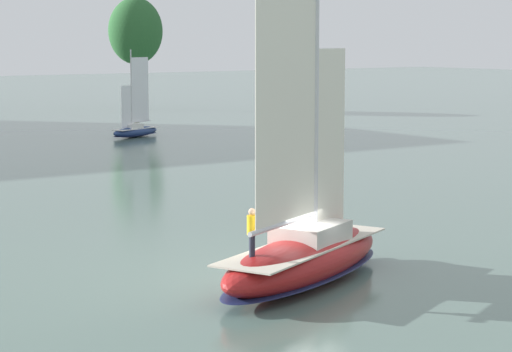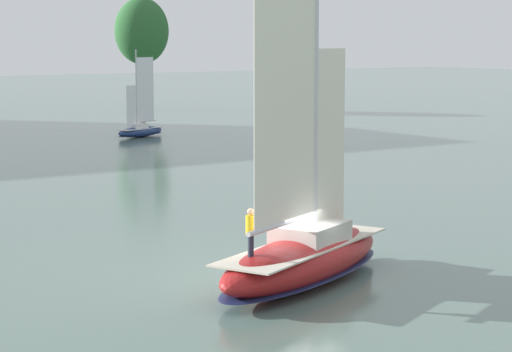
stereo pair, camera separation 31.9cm
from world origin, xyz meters
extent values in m
plane|color=slate|center=(0.00, 0.00, 0.00)|extent=(400.00, 400.00, 0.00)
cylinder|color=#4C3828|center=(36.83, 81.89, 3.69)|extent=(0.59, 0.59, 7.37)
ellipsoid|color=#285B2D|center=(36.83, 81.89, 9.60)|extent=(6.64, 6.64, 8.11)
ellipsoid|color=maroon|center=(0.00, 0.00, 0.85)|extent=(10.33, 6.70, 1.71)
ellipsoid|color=#19234C|center=(0.00, 0.00, 0.38)|extent=(10.43, 6.77, 0.21)
cube|color=beige|center=(0.00, 0.00, 1.36)|extent=(9.04, 5.80, 0.06)
cube|color=beige|center=(0.46, 0.21, 1.74)|extent=(3.38, 2.96, 0.70)
cylinder|color=silver|center=(0.73, 0.33, 7.67)|extent=(0.20, 0.20, 12.57)
cylinder|color=silver|center=(-1.33, -0.60, 2.39)|extent=(4.20, 2.02, 0.17)
cube|color=silver|center=(-1.16, -0.53, 7.55)|extent=(3.81, 1.74, 10.31)
cube|color=silver|center=(1.83, 0.83, 4.84)|extent=(2.03, 0.93, 6.92)
cylinder|color=#232838|center=(-2.89, -0.93, 1.81)|extent=(0.26, 0.26, 0.85)
cylinder|color=gold|center=(-2.89, -0.93, 2.56)|extent=(0.45, 0.45, 0.65)
sphere|color=tan|center=(-2.89, -0.93, 3.01)|extent=(0.24, 0.24, 0.24)
ellipsoid|color=navy|center=(20.24, 50.94, 0.47)|extent=(5.73, 3.44, 0.94)
ellipsoid|color=#19234C|center=(20.24, 50.94, 0.21)|extent=(5.79, 3.47, 0.11)
cube|color=silver|center=(20.24, 50.94, 0.76)|extent=(5.02, 2.97, 0.06)
cube|color=silver|center=(19.98, 50.84, 0.98)|extent=(1.84, 1.57, 0.39)
cylinder|color=silver|center=(19.83, 50.78, 4.26)|extent=(0.11, 0.11, 6.93)
cylinder|color=silver|center=(20.99, 51.22, 1.34)|extent=(2.36, 0.98, 0.09)
cube|color=white|center=(20.90, 51.19, 4.19)|extent=(2.15, 0.85, 5.68)
cube|color=white|center=(19.16, 50.52, 2.70)|extent=(1.15, 0.46, 3.81)
camera|label=1|loc=(-21.21, -27.54, 8.65)|focal=70.00mm
camera|label=2|loc=(-20.94, -27.73, 8.65)|focal=70.00mm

